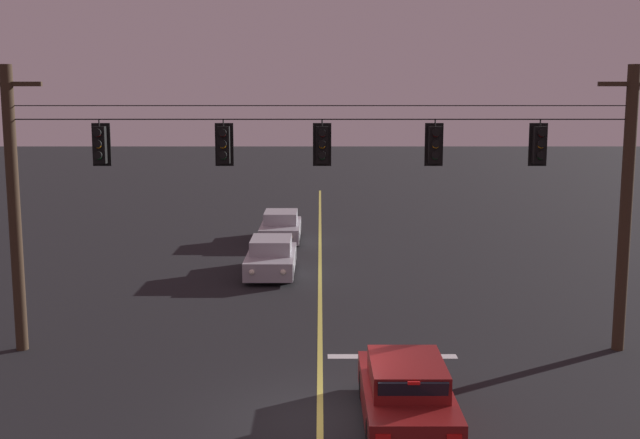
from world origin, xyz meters
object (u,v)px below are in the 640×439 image
(traffic_light_left_inner, at_px, (224,145))
(car_oncoming_lead, at_px, (271,257))
(car_waiting_near_lane, at_px, (406,394))
(traffic_light_rightmost, at_px, (540,145))
(traffic_light_leftmost, at_px, (100,145))
(traffic_light_right_inner, at_px, (435,145))
(car_oncoming_trailing, at_px, (281,227))
(traffic_light_centre, at_px, (322,145))

(traffic_light_left_inner, xyz_separation_m, car_oncoming_lead, (0.63, 9.15, -4.87))
(traffic_light_left_inner, distance_m, car_waiting_near_lane, 8.12)
(traffic_light_rightmost, distance_m, car_oncoming_lead, 12.83)
(traffic_light_leftmost, bearing_deg, traffic_light_right_inner, 0.00)
(traffic_light_left_inner, distance_m, car_oncoming_trailing, 16.90)
(traffic_light_leftmost, height_order, traffic_light_right_inner, same)
(car_oncoming_trailing, bearing_deg, car_oncoming_lead, -90.25)
(traffic_light_right_inner, bearing_deg, car_oncoming_trailing, 106.59)
(car_oncoming_trailing, bearing_deg, traffic_light_leftmost, -103.48)
(traffic_light_leftmost, relative_size, traffic_light_centre, 1.00)
(traffic_light_left_inner, xyz_separation_m, traffic_light_right_inner, (5.48, 0.00, 0.00))
(traffic_light_rightmost, bearing_deg, car_oncoming_lead, 129.58)
(traffic_light_rightmost, height_order, car_oncoming_trailing, traffic_light_rightmost)
(car_oncoming_lead, bearing_deg, traffic_light_leftmost, -112.79)
(traffic_light_right_inner, bearing_deg, car_waiting_near_lane, -103.65)
(car_oncoming_trailing, bearing_deg, traffic_light_centre, -83.32)
(traffic_light_centre, xyz_separation_m, car_oncoming_lead, (-1.92, 9.15, -4.87))
(traffic_light_leftmost, xyz_separation_m, car_oncoming_trailing, (3.88, 16.17, -4.87))
(car_oncoming_lead, bearing_deg, car_waiting_near_lane, -75.35)
(traffic_light_leftmost, relative_size, car_oncoming_trailing, 0.28)
(traffic_light_leftmost, bearing_deg, car_oncoming_trailing, 76.52)
(traffic_light_left_inner, height_order, traffic_light_right_inner, same)
(car_waiting_near_lane, bearing_deg, traffic_light_centre, 109.68)
(traffic_light_centre, height_order, car_oncoming_trailing, traffic_light_centre)
(traffic_light_left_inner, bearing_deg, traffic_light_right_inner, 0.00)
(traffic_light_leftmost, bearing_deg, traffic_light_centre, 0.00)
(traffic_light_centre, bearing_deg, traffic_light_leftmost, 180.00)
(car_waiting_near_lane, bearing_deg, car_oncoming_lead, 104.65)
(car_waiting_near_lane, bearing_deg, traffic_light_right_inner, 76.35)
(traffic_light_right_inner, bearing_deg, car_oncoming_lead, 117.91)
(car_oncoming_trailing, bearing_deg, traffic_light_left_inner, -92.35)
(traffic_light_left_inner, xyz_separation_m, car_oncoming_trailing, (0.66, 16.17, -4.87))
(car_waiting_near_lane, bearing_deg, car_oncoming_trailing, 99.80)
(car_waiting_near_lane, xyz_separation_m, car_oncoming_lead, (-3.66, 14.02, -0.00))
(traffic_light_centre, height_order, car_oncoming_lead, traffic_light_centre)
(traffic_light_right_inner, bearing_deg, traffic_light_rightmost, 0.00)
(traffic_light_left_inner, relative_size, car_oncoming_trailing, 0.28)
(traffic_light_left_inner, height_order, car_oncoming_trailing, traffic_light_left_inner)
(traffic_light_right_inner, relative_size, car_oncoming_trailing, 0.28)
(traffic_light_rightmost, bearing_deg, car_waiting_near_lane, -128.70)
(traffic_light_rightmost, bearing_deg, car_oncoming_trailing, 114.99)
(traffic_light_centre, xyz_separation_m, car_oncoming_trailing, (-1.89, 16.17, -4.87))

